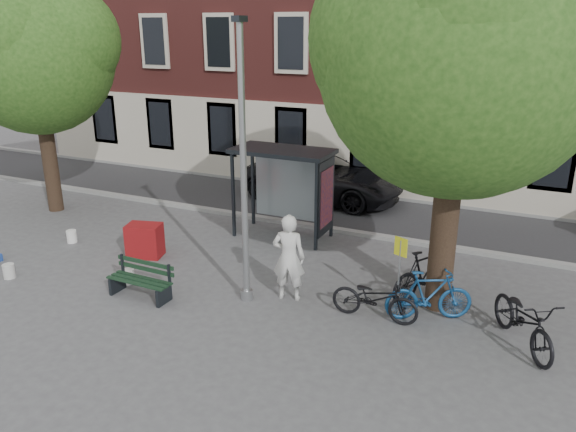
% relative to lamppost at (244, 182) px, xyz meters
% --- Properties ---
extents(ground, '(90.00, 90.00, 0.00)m').
position_rel_lamppost_xyz_m(ground, '(0.00, 0.00, -2.78)').
color(ground, '#4C4C4F').
rests_on(ground, ground).
extents(road, '(40.00, 4.00, 0.01)m').
position_rel_lamppost_xyz_m(road, '(0.00, 7.00, -2.78)').
color(road, '#28282B').
rests_on(road, ground).
extents(curb_near, '(40.00, 0.25, 0.12)m').
position_rel_lamppost_xyz_m(curb_near, '(0.00, 5.00, -2.72)').
color(curb_near, gray).
rests_on(curb_near, ground).
extents(curb_far, '(40.00, 0.25, 0.12)m').
position_rel_lamppost_xyz_m(curb_far, '(0.00, 9.00, -2.72)').
color(curb_far, gray).
rests_on(curb_far, ground).
extents(lamppost, '(0.28, 0.35, 6.11)m').
position_rel_lamppost_xyz_m(lamppost, '(0.00, 0.00, 0.00)').
color(lamppost, '#9EA0A3').
rests_on(lamppost, ground).
extents(tree_right, '(5.76, 5.60, 8.20)m').
position_rel_lamppost_xyz_m(tree_right, '(4.01, 1.38, 2.83)').
color(tree_right, black).
rests_on(tree_right, ground).
extents(tree_left, '(5.18, 4.86, 7.40)m').
position_rel_lamppost_xyz_m(tree_left, '(-8.99, 2.88, 2.43)').
color(tree_left, black).
rests_on(tree_left, ground).
extents(bus_shelter, '(2.85, 1.45, 2.62)m').
position_rel_lamppost_xyz_m(bus_shelter, '(-0.61, 4.11, -0.87)').
color(bus_shelter, '#1E2328').
rests_on(bus_shelter, ground).
extents(painter, '(0.83, 0.64, 2.02)m').
position_rel_lamppost_xyz_m(painter, '(0.84, 0.46, -1.77)').
color(painter, silver).
rests_on(painter, ground).
extents(bench, '(1.59, 0.55, 0.81)m').
position_rel_lamppost_xyz_m(bench, '(-2.26, -0.89, -2.41)').
color(bench, '#1E2328').
rests_on(bench, ground).
extents(bike_a, '(1.87, 0.68, 0.98)m').
position_rel_lamppost_xyz_m(bike_a, '(2.89, 0.36, -2.29)').
color(bike_a, black).
rests_on(bike_a, ground).
extents(bike_b, '(1.89, 1.32, 1.12)m').
position_rel_lamppost_xyz_m(bike_b, '(3.92, 0.83, -2.23)').
color(bike_b, navy).
rests_on(bike_b, ground).
extents(bike_c, '(1.79, 2.24, 1.14)m').
position_rel_lamppost_xyz_m(bike_c, '(5.79, 0.55, -2.21)').
color(bike_c, black).
rests_on(bike_c, ground).
extents(bike_d, '(1.50, 2.03, 1.21)m').
position_rel_lamppost_xyz_m(bike_d, '(3.63, 1.79, -2.18)').
color(bike_d, black).
rests_on(bike_d, ground).
extents(car_dark, '(5.75, 2.87, 1.56)m').
position_rel_lamppost_xyz_m(car_dark, '(-1.28, 7.97, -2.00)').
color(car_dark, black).
rests_on(car_dark, ground).
extents(red_stand, '(1.03, 0.82, 0.90)m').
position_rel_lamppost_xyz_m(red_stand, '(-3.71, 1.07, -2.33)').
color(red_stand, maroon).
rests_on(red_stand, ground).
extents(bucket_a, '(0.32, 0.32, 0.36)m').
position_rel_lamppost_xyz_m(bucket_a, '(-5.88, -1.47, -2.60)').
color(bucket_a, silver).
rests_on(bucket_a, ground).
extents(bucket_b, '(0.31, 0.31, 0.36)m').
position_rel_lamppost_xyz_m(bucket_b, '(-6.28, 0.98, -2.60)').
color(bucket_b, white).
rests_on(bucket_b, ground).
extents(bucket_c, '(0.35, 0.35, 0.36)m').
position_rel_lamppost_xyz_m(bucket_c, '(-3.00, -0.47, -2.60)').
color(bucket_c, silver).
rests_on(bucket_c, ground).
extents(notice_sign, '(0.30, 0.14, 1.79)m').
position_rel_lamppost_xyz_m(notice_sign, '(3.28, 0.72, -1.51)').
color(notice_sign, '#9EA0A3').
rests_on(notice_sign, ground).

